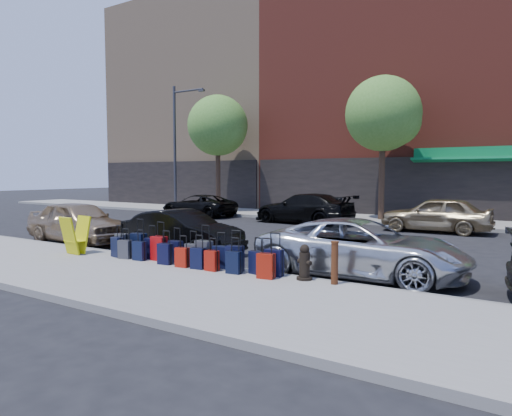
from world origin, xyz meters
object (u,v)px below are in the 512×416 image
Objects in this scene: tree_center at (386,116)px; fire_hydrant at (305,263)px; suitcase_front_5 at (192,254)px; bollard at (335,262)px; car_near_2 at (361,248)px; car_far_0 at (199,206)px; car_near_1 at (182,232)px; streetlight at (177,140)px; tree_left at (220,127)px; car_near_0 at (78,222)px; car_far_2 at (436,214)px; car_far_1 at (304,208)px; display_rack at (75,236)px.

tree_center is 15.28m from fire_hydrant.
bollard reaches higher than suitcase_front_5.
car_near_2 reaches higher than car_far_0.
car_far_0 is at bearing 138.97° from bollard.
streetlight is at bearing 43.62° from car_near_1.
bollard is at bearing 1.95° from suitcase_front_5.
streetlight reaches higher than tree_left.
car_near_0 is 14.31m from car_far_2.
car_near_2 is 9.80m from car_far_2.
car_near_1 is 0.81× the size of car_near_2.
car_near_0 is at bearing -15.82° from car_far_1.
car_far_0 is at bearing -91.94° from car_far_2.
car_far_0 is (0.46, -2.67, -4.77)m from tree_left.
car_far_2 is (-0.22, 11.44, 0.14)m from bollard.
tree_center is 7.94× the size of bollard.
car_far_0 is (-2.93, 10.22, -0.12)m from car_near_0.
tree_left reaches higher than car_far_1.
display_rack is (-4.47, -14.92, -4.72)m from tree_center.
car_near_2 is at bearing -42.47° from tree_left.
car_near_0 is 0.97× the size of car_far_0.
tree_left and tree_center have the same top height.
tree_center reaches higher than car_far_2.
car_far_1 reaches higher than display_rack.
streetlight is 1.74× the size of car_far_0.
car_near_0 reaches higher than display_rack.
tree_left is 14.11m from car_near_0.
tree_center is at bearing -10.63° from car_near_1.
bollard reaches higher than fire_hydrant.
car_far_0 is 0.88× the size of car_far_1.
car_far_2 reaches higher than suitcase_front_5.
fire_hydrant is 0.18× the size of car_far_2.
fire_hydrant is at bearing -47.43° from tree_left.
car_near_2 is (10.41, 0.25, -0.06)m from car_near_0.
tree_center is 0.91× the size of streetlight.
bollard is 17.69m from car_far_0.
car_far_2 reaches higher than car_far_1.
car_near_0 is at bearing -62.54° from streetlight.
bollard is at bearing -106.10° from car_near_1.
bollard is 0.22× the size of car_near_1.
car_far_0 is at bearing -85.33° from car_far_1.
bollard is at bearing 50.59° from car_far_0.
bollard is 0.21× the size of car_near_0.
car_near_1 is at bearing -101.51° from tree_center.
fire_hydrant is 9.79m from car_near_0.
suitcase_front_5 is (9.92, -14.32, -4.99)m from tree_left.
car_far_0 reaches higher than fire_hydrant.
car_far_0 is at bearing 38.22° from car_near_1.
car_near_2 is (13.80, -12.63, -4.71)m from tree_left.
car_far_1 is 6.29m from car_far_2.
car_near_2 is at bearing 24.83° from suitcase_front_5.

